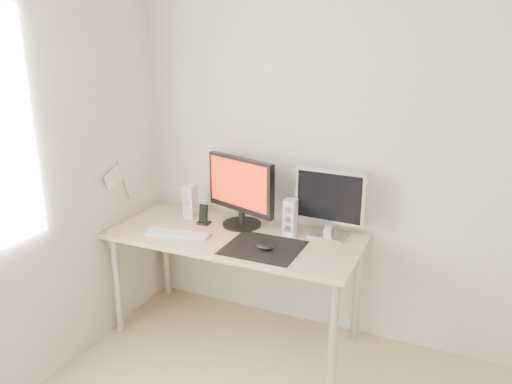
% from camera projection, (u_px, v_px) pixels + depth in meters
% --- Properties ---
extents(wall_back, '(3.50, 0.00, 3.50)m').
position_uv_depth(wall_back, '(401.00, 157.00, 2.97)').
color(wall_back, beige).
rests_on(wall_back, ground).
extents(mousepad, '(0.45, 0.40, 0.00)m').
position_uv_depth(mousepad, '(263.00, 248.00, 2.97)').
color(mousepad, black).
rests_on(mousepad, desk).
extents(mouse, '(0.11, 0.07, 0.04)m').
position_uv_depth(mouse, '(264.00, 247.00, 2.93)').
color(mouse, black).
rests_on(mouse, mousepad).
extents(desk, '(1.60, 0.70, 0.73)m').
position_uv_depth(desk, '(235.00, 246.00, 3.19)').
color(desk, '#D1B587').
rests_on(desk, ground).
extents(main_monitor, '(0.53, 0.33, 0.47)m').
position_uv_depth(main_monitor, '(241.00, 189.00, 3.24)').
color(main_monitor, black).
rests_on(main_monitor, desk).
extents(second_monitor, '(0.45, 0.17, 0.43)m').
position_uv_depth(second_monitor, '(330.00, 200.00, 3.07)').
color(second_monitor, silver).
rests_on(second_monitor, desk).
extents(speaker_left, '(0.07, 0.09, 0.23)m').
position_uv_depth(speaker_left, '(190.00, 202.00, 3.44)').
color(speaker_left, white).
rests_on(speaker_left, desk).
extents(speaker_right, '(0.07, 0.09, 0.23)m').
position_uv_depth(speaker_right, '(290.00, 217.00, 3.14)').
color(speaker_right, white).
rests_on(speaker_right, desk).
extents(keyboard, '(0.43, 0.18, 0.02)m').
position_uv_depth(keyboard, '(178.00, 234.00, 3.16)').
color(keyboard, '#BEBDC0').
rests_on(keyboard, desk).
extents(phone_dock, '(0.08, 0.07, 0.14)m').
position_uv_depth(phone_dock, '(204.00, 218.00, 3.33)').
color(phone_dock, black).
rests_on(phone_dock, desk).
extents(pennant, '(0.01, 0.23, 0.29)m').
position_uv_depth(pennant, '(117.00, 178.00, 3.26)').
color(pennant, '#A57F54').
rests_on(pennant, wall_left).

